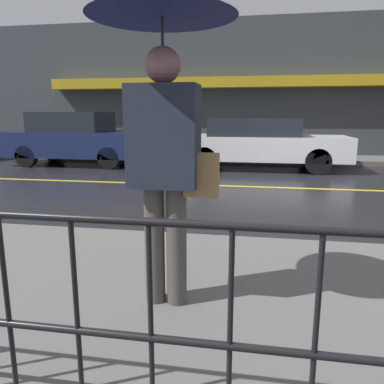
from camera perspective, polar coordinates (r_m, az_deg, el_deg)
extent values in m
plane|color=black|center=(8.21, 16.21, 0.53)|extent=(80.00, 80.00, 0.00)
cube|color=#60605E|center=(3.19, 26.98, -16.92)|extent=(28.00, 3.01, 0.15)
cube|color=#60605E|center=(12.85, 13.99, 4.92)|extent=(28.00, 1.77, 0.15)
cube|color=gold|center=(8.21, 16.21, 0.56)|extent=(25.20, 0.12, 0.01)
cube|color=#383D42|center=(13.82, 14.18, 14.99)|extent=(28.00, 0.30, 4.77)
cube|color=#B79319|center=(13.41, 14.36, 16.00)|extent=(16.80, 0.55, 0.35)
cylinder|color=black|center=(2.02, -26.17, -16.36)|extent=(0.02, 0.02, 0.96)
cylinder|color=black|center=(1.85, -17.07, -18.27)|extent=(0.02, 0.02, 0.96)
cylinder|color=black|center=(1.74, -6.28, -19.93)|extent=(0.02, 0.02, 0.96)
cylinder|color=black|center=(1.69, 5.80, -20.99)|extent=(0.02, 0.02, 0.96)
cylinder|color=black|center=(1.71, 18.21, -21.19)|extent=(0.02, 0.02, 0.96)
cylinder|color=#4C4742|center=(2.81, -5.71, -8.00)|extent=(0.15, 0.15, 0.89)
cylinder|color=#4C4742|center=(2.77, -2.36, -8.23)|extent=(0.15, 0.15, 0.89)
cube|color=#232838|center=(2.63, -4.30, 8.42)|extent=(0.48, 0.29, 0.70)
sphere|color=#9B686A|center=(2.64, -4.47, 18.72)|extent=(0.24, 0.24, 0.24)
cylinder|color=#262628|center=(2.63, -4.44, 16.87)|extent=(0.02, 0.02, 0.78)
cube|color=#9E7A47|center=(2.60, 1.45, 2.63)|extent=(0.24, 0.12, 0.30)
cube|color=#19234C|center=(12.08, -16.91, 7.06)|extent=(4.15, 1.75, 0.75)
cube|color=#1E2328|center=(12.13, -17.81, 10.17)|extent=(2.16, 1.61, 0.58)
cylinder|color=black|center=(12.31, -9.83, 5.95)|extent=(0.63, 0.22, 0.63)
cylinder|color=black|center=(10.89, -12.52, 5.09)|extent=(0.63, 0.22, 0.63)
cylinder|color=black|center=(13.39, -20.31, 5.85)|extent=(0.63, 0.22, 0.63)
cylinder|color=black|center=(12.10, -23.92, 5.01)|extent=(0.63, 0.22, 0.63)
cube|color=silver|center=(10.82, 10.36, 6.71)|extent=(4.75, 1.75, 0.65)
cube|color=#1E2328|center=(10.78, 9.45, 9.74)|extent=(2.47, 1.61, 0.48)
cylinder|color=black|center=(11.71, 17.54, 5.38)|extent=(0.67, 0.22, 0.67)
cylinder|color=black|center=(10.21, 18.65, 4.43)|extent=(0.67, 0.22, 0.67)
cylinder|color=black|center=(11.68, 3.00, 5.89)|extent=(0.67, 0.22, 0.67)
cylinder|color=black|center=(10.18, 1.97, 5.02)|extent=(0.67, 0.22, 0.67)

